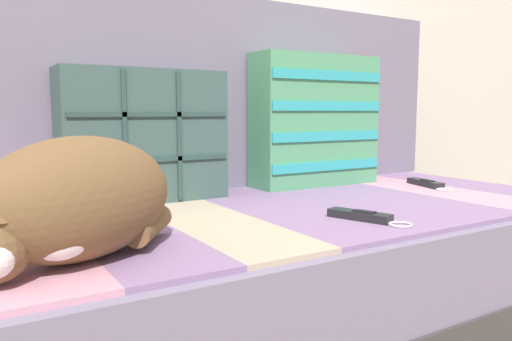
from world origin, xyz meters
name	(u,v)px	position (x,y,z in m)	size (l,w,h in m)	color
couch	(264,274)	(0.00, 0.12, 0.17)	(1.81, 0.87, 0.35)	#3D3838
sofa_backrest	(200,94)	(0.00, 0.48, 0.63)	(1.77, 0.14, 0.57)	slate
throw_pillow_quilted	(144,136)	(-0.23, 0.33, 0.52)	(0.42, 0.14, 0.34)	#38514C
throw_pillow_striped	(315,121)	(0.33, 0.33, 0.55)	(0.42, 0.14, 0.41)	#4C9366
sleeping_cat	(74,203)	(-0.50, -0.13, 0.44)	(0.39, 0.32, 0.20)	brown
game_remote_near	(427,184)	(0.61, 0.12, 0.36)	(0.09, 0.20, 0.02)	black
game_remote_far	(363,216)	(0.09, -0.14, 0.36)	(0.10, 0.19, 0.02)	black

